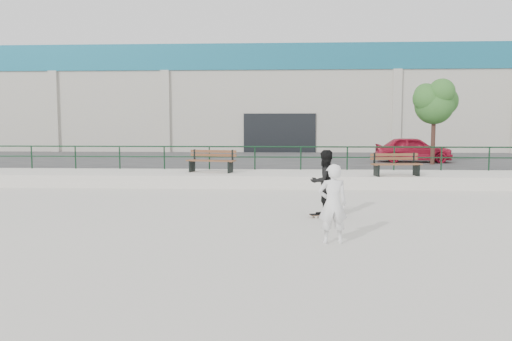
# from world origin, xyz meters

# --- Properties ---
(ground) EXTENTS (120.00, 120.00, 0.00)m
(ground) POSITION_xyz_m (0.00, 0.00, 0.00)
(ground) COLOR beige
(ground) RESTS_ON ground
(ledge) EXTENTS (30.00, 3.00, 0.50)m
(ledge) POSITION_xyz_m (0.00, 9.50, 0.25)
(ledge) COLOR beige
(ledge) RESTS_ON ground
(parking_strip) EXTENTS (60.00, 14.00, 0.50)m
(parking_strip) POSITION_xyz_m (0.00, 18.00, 0.25)
(parking_strip) COLOR #303030
(parking_strip) RESTS_ON ground
(railing) EXTENTS (28.00, 0.06, 1.03)m
(railing) POSITION_xyz_m (-0.00, 10.80, 1.24)
(railing) COLOR #12311D
(railing) RESTS_ON ledge
(commercial_building) EXTENTS (44.20, 16.33, 8.00)m
(commercial_building) POSITION_xyz_m (-0.00, 31.99, 4.58)
(commercial_building) COLOR #B1A99E
(commercial_building) RESTS_ON ground
(bench_left) EXTENTS (2.09, 0.99, 0.93)m
(bench_left) POSITION_xyz_m (-2.73, 9.55, 0.96)
(bench_left) COLOR #54371D
(bench_left) RESTS_ON ledge
(bench_right) EXTENTS (1.96, 0.85, 0.88)m
(bench_right) POSITION_xyz_m (4.56, 8.47, 0.93)
(bench_right) COLOR #54371D
(bench_right) RESTS_ON ledge
(tree) EXTENTS (2.33, 2.07, 4.14)m
(tree) POSITION_xyz_m (7.60, 13.99, 3.60)
(tree) COLOR #472C23
(tree) RESTS_ON parking_strip
(red_car) EXTENTS (4.03, 1.92, 1.33)m
(red_car) POSITION_xyz_m (7.01, 15.49, 1.16)
(red_car) COLOR #A6142D
(red_car) RESTS_ON parking_strip
(skateboard) EXTENTS (0.80, 0.41, 0.09)m
(skateboard) POSITION_xyz_m (1.32, 2.43, 0.07)
(skateboard) COLOR black
(skateboard) RESTS_ON ground
(standing_skater) EXTENTS (1.04, 0.96, 1.71)m
(standing_skater) POSITION_xyz_m (1.32, 2.43, 0.95)
(standing_skater) COLOR black
(standing_skater) RESTS_ON skateboard
(seated_skater) EXTENTS (0.64, 0.45, 1.68)m
(seated_skater) POSITION_xyz_m (1.25, -0.51, 0.84)
(seated_skater) COLOR white
(seated_skater) RESTS_ON ground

